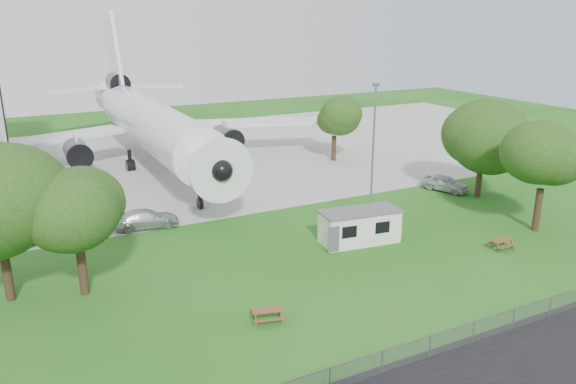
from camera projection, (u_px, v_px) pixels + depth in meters
name	position (u px, v px, depth m)	size (l,w,h in m)	color
ground	(320.00, 286.00, 36.69)	(160.00, 160.00, 0.00)	#3A792A
concrete_apron	(165.00, 160.00, 68.99)	(120.00, 46.00, 0.03)	#B7B7B2
airliner	(150.00, 122.00, 64.73)	(46.36, 47.73, 17.69)	white
site_cabin	(360.00, 226.00, 43.55)	(6.89, 3.40, 2.62)	silver
picnic_west	(268.00, 321.00, 32.51)	(1.80, 1.50, 0.76)	brown
picnic_east	(501.00, 249.00, 42.61)	(1.80, 1.50, 0.76)	brown
fence	(413.00, 363.00, 28.61)	(58.00, 0.04, 1.30)	gray
lamp_mast	(372.00, 162.00, 43.71)	(0.16, 0.16, 12.00)	slate
tree_west_small	(76.00, 216.00, 34.19)	(7.13, 7.13, 8.80)	#382619
tree_east_front	(545.00, 158.00, 44.49)	(6.98, 6.98, 9.64)	#382619
tree_east_back	(483.00, 138.00, 53.23)	(8.54, 8.54, 10.09)	#382619
tree_far_apron	(335.00, 118.00, 67.12)	(5.36, 5.36, 7.95)	#382619
car_ne_hatch	(445.00, 183.00, 56.50)	(1.85, 4.61, 1.57)	#AFB2B7
car_apron_van	(146.00, 219.00, 46.65)	(2.17, 5.33, 1.55)	#B1B4B9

